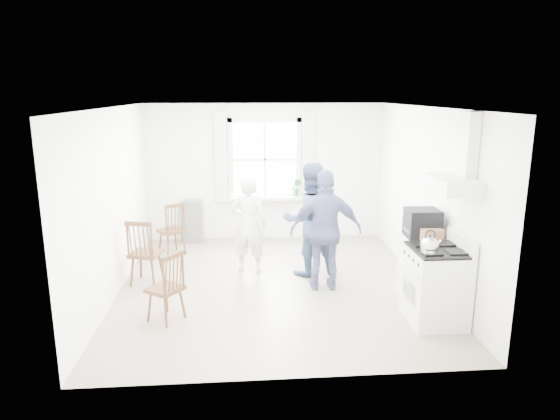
% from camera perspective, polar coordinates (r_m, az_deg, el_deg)
% --- Properties ---
extents(room_shell, '(4.62, 5.12, 2.64)m').
position_cam_1_polar(room_shell, '(7.14, -0.70, 1.17)').
color(room_shell, gray).
rests_on(room_shell, ground).
extents(window_assembly, '(1.88, 0.24, 1.70)m').
position_cam_1_polar(window_assembly, '(9.51, -1.74, 5.24)').
color(window_assembly, white).
rests_on(window_assembly, room_shell).
extents(range_hood, '(0.45, 0.76, 0.94)m').
position_cam_1_polar(range_hood, '(6.23, 19.64, 4.20)').
color(range_hood, silver).
rests_on(range_hood, room_shell).
extents(shelf_unit, '(0.40, 0.30, 0.80)m').
position_cam_1_polar(shelf_unit, '(9.64, -10.00, -1.29)').
color(shelf_unit, slate).
rests_on(shelf_unit, ground).
extents(gas_stove, '(0.68, 0.76, 1.12)m').
position_cam_1_polar(gas_stove, '(6.53, 17.35, -8.14)').
color(gas_stove, white).
rests_on(gas_stove, ground).
extents(kettle, '(0.21, 0.21, 0.30)m').
position_cam_1_polar(kettle, '(6.12, 16.70, -3.93)').
color(kettle, silver).
rests_on(kettle, gas_stove).
extents(low_cabinet, '(0.50, 0.55, 0.90)m').
position_cam_1_polar(low_cabinet, '(7.17, 15.79, -6.36)').
color(low_cabinet, silver).
rests_on(low_cabinet, ground).
extents(stereo_stack, '(0.44, 0.39, 0.38)m').
position_cam_1_polar(stereo_stack, '(6.95, 15.95, -1.46)').
color(stereo_stack, black).
rests_on(stereo_stack, low_cabinet).
extents(cardboard_box, '(0.29, 0.22, 0.17)m').
position_cam_1_polar(cardboard_box, '(6.79, 16.89, -2.78)').
color(cardboard_box, '#966848').
rests_on(cardboard_box, low_cabinet).
extents(windsor_chair_a, '(0.55, 0.55, 0.95)m').
position_cam_1_polar(windsor_chair_a, '(8.83, -12.05, -1.54)').
color(windsor_chair_a, '#472A17').
rests_on(windsor_chair_a, ground).
extents(windsor_chair_b, '(0.51, 0.51, 1.01)m').
position_cam_1_polar(windsor_chair_b, '(7.58, -15.50, -3.97)').
color(windsor_chair_b, '#472A17').
rests_on(windsor_chair_b, ground).
extents(windsor_chair_c, '(0.53, 0.53, 0.91)m').
position_cam_1_polar(windsor_chair_c, '(6.33, -12.42, -7.81)').
color(windsor_chair_c, '#472A17').
rests_on(windsor_chair_c, ground).
extents(person_left, '(0.65, 0.65, 1.55)m').
position_cam_1_polar(person_left, '(7.84, -3.62, -1.67)').
color(person_left, white).
rests_on(person_left, ground).
extents(person_mid, '(1.04, 1.04, 1.76)m').
position_cam_1_polar(person_mid, '(7.72, 3.37, -1.09)').
color(person_mid, '#42567C').
rests_on(person_mid, ground).
extents(person_right, '(1.07, 1.07, 1.75)m').
position_cam_1_polar(person_right, '(7.15, 5.26, -2.37)').
color(person_right, navy).
rests_on(person_right, ground).
extents(potted_plant, '(0.22, 0.22, 0.35)m').
position_cam_1_polar(potted_plant, '(9.55, 1.85, 2.60)').
color(potted_plant, '#327236').
rests_on(potted_plant, window_assembly).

